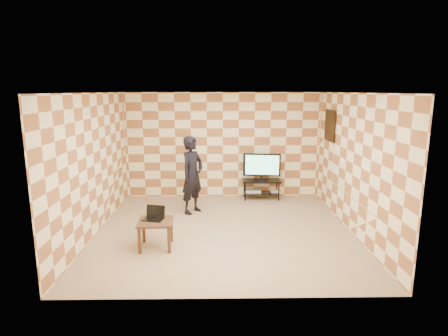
{
  "coord_description": "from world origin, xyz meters",
  "views": [
    {
      "loc": [
        -0.13,
        -7.07,
        2.74
      ],
      "look_at": [
        0.0,
        0.6,
        1.15
      ],
      "focal_mm": 30.0,
      "sensor_mm": 36.0,
      "label": 1
    }
  ],
  "objects_px": {
    "tv_stand": "(261,185)",
    "person": "(192,175)",
    "tv": "(262,165)",
    "side_table": "(156,225)"
  },
  "relations": [
    {
      "from": "tv_stand",
      "to": "side_table",
      "type": "xyz_separation_m",
      "value": [
        -2.21,
        -3.01,
        0.05
      ]
    },
    {
      "from": "tv_stand",
      "to": "tv",
      "type": "bearing_deg",
      "value": -83.17
    },
    {
      "from": "side_table",
      "to": "person",
      "type": "relative_size",
      "value": 0.36
    },
    {
      "from": "tv_stand",
      "to": "tv",
      "type": "height_order",
      "value": "tv"
    },
    {
      "from": "tv_stand",
      "to": "person",
      "type": "height_order",
      "value": "person"
    },
    {
      "from": "tv_stand",
      "to": "side_table",
      "type": "relative_size",
      "value": 1.55
    },
    {
      "from": "tv_stand",
      "to": "person",
      "type": "distance_m",
      "value": 2.06
    },
    {
      "from": "tv",
      "to": "side_table",
      "type": "xyz_separation_m",
      "value": [
        -2.21,
        -3.01,
        -0.47
      ]
    },
    {
      "from": "tv",
      "to": "person",
      "type": "height_order",
      "value": "person"
    },
    {
      "from": "tv",
      "to": "side_table",
      "type": "relative_size",
      "value": 1.51
    }
  ]
}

